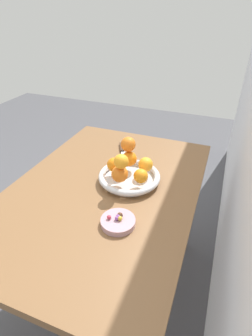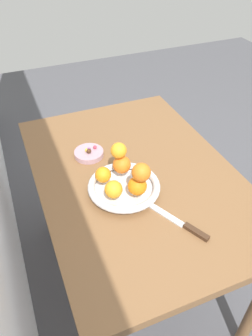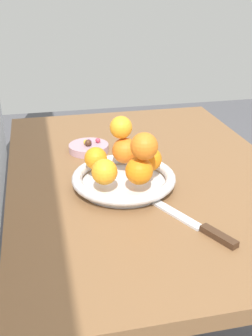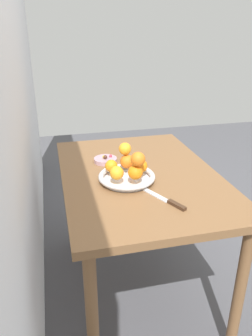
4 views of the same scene
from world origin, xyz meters
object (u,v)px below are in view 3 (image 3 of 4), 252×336
Objects in this scene: orange_0 at (96,158)px; candy_ball_2 at (89,142)px; candy_ball_0 at (86,142)px; candy_ball_3 at (88,143)px; orange_2 at (139,171)px; dining_table at (146,198)px; orange_5 at (144,146)px; knife at (197,224)px; orange_3 at (150,159)px; candy_ball_1 at (98,140)px; fruit_bowl at (124,180)px; orange_4 at (125,151)px; orange_6 at (121,127)px; candy_dish at (89,148)px; candy_ball_4 at (89,142)px; orange_1 at (104,172)px.

orange_0 is 0.22m from candy_ball_2.
candy_ball_0 is 0.01m from candy_ball_3.
candy_ball_0 is at bearing 15.07° from orange_2.
candy_ball_0 reaches higher than dining_table.
knife is (-0.14, -0.08, -0.13)m from orange_5.
dining_table is at bearing 6.44° from knife.
orange_3 is 0.28m from candy_ball_1.
dining_table is at bearing -11.28° from orange_3.
orange_5 reaches higher than candy_ball_1.
orange_3 is 0.29m from candy_ball_2.
dining_table is 0.26m from candy_ball_0.
dining_table is 4.14× the size of fruit_bowl.
candy_ball_2 is 0.02m from candy_ball_3.
orange_2 is 0.13m from orange_4.
orange_3 reaches higher than candy_ball_2.
candy_ball_1 is (0.20, 0.03, -0.11)m from orange_6.
candy_ball_4 is (-0.00, 0.00, 0.02)m from candy_dish.
candy_ball_4 is (0.01, -0.00, -0.00)m from candy_ball_3.
dining_table is at bearing -22.35° from orange_2.
orange_4 reaches higher than candy_ball_2.
orange_4 is (-0.02, 0.07, 0.16)m from dining_table.
orange_1 is at bearing -175.04° from orange_0.
candy_ball_1 is (0.33, 0.05, -0.04)m from orange_2.
candy_ball_4 reaches higher than candy_ball_1.
fruit_bowl is at bearing 173.40° from orange_6.
candy_ball_3 reaches higher than candy_ball_4.
orange_3 is at bearing -86.91° from fruit_bowl.
orange_1 reaches higher than candy_ball_3.
candy_ball_1 and candy_ball_2 have the same top height.
candy_dish is 0.24m from orange_6.
candy_ball_1 is at bearing -79.89° from candy_ball_2.
orange_2 is at bearing -165.99° from candy_ball_4.
orange_3 is (-0.25, -0.12, 0.06)m from candy_dish.
orange_2 is 0.34m from candy_ball_0.
orange_4 is 0.30m from knife.
candy_ball_0 is (0.32, 0.09, -0.04)m from orange_2.
candy_ball_4 is (0.33, 0.09, -0.11)m from orange_5.
orange_0 reaches higher than candy_ball_2.
candy_dish is 7.92× the size of candy_ball_2.
fruit_bowl reaches higher than candy_ball_1.
knife is at bearing -159.22° from candy_ball_0.
candy_dish is at bearing -2.51° from orange_0.
candy_ball_0 is at bearing 16.06° from orange_5.
knife is at bearing -159.84° from candy_ball_4.
dining_table is 0.25m from candy_dish.
candy_ball_0 is at bearing 105.88° from candy_ball_2.
dining_table is 72.04× the size of candy_ball_1.
orange_2 reaches higher than candy_ball_3.
orange_2 is at bearing -171.53° from candy_ball_1.
orange_5 reaches higher than candy_ball_0.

